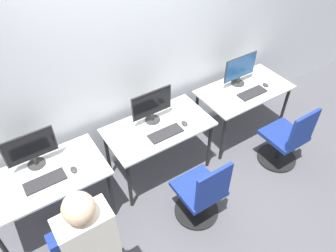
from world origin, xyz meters
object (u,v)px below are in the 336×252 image
object	(u,v)px
keyboard_center	(166,133)
office_chair_center	(201,195)
monitor_left	(31,149)
mouse_right	(266,85)
office_chair_right	(286,141)
monitor_center	(152,105)
keyboard_right	(252,93)
office_chair_left	(80,252)
mouse_center	(185,123)
keyboard_left	(45,181)
monitor_right	(240,69)
mouse_left	(74,170)

from	to	relation	value
keyboard_center	office_chair_center	size ratio (longest dim) A/B	0.43
monitor_left	mouse_right	xyz separation A→B (m)	(2.79, -0.28, -0.20)
office_chair_center	office_chair_right	world-z (taller)	same
monitor_center	keyboard_right	world-z (taller)	monitor_center
monitor_center	office_chair_right	distance (m)	1.68
office_chair_left	monitor_center	size ratio (longest dim) A/B	1.84
keyboard_center	monitor_center	bearing A→B (deg)	90.00
monitor_center	mouse_center	xyz separation A→B (m)	(0.25, -0.25, -0.20)
monitor_center	keyboard_center	bearing A→B (deg)	-90.00
keyboard_right	monitor_center	bearing A→B (deg)	168.99
monitor_left	office_chair_left	xyz separation A→B (m)	(0.03, -0.86, -0.57)
keyboard_left	office_chair_right	bearing A→B (deg)	-13.87
keyboard_left	mouse_right	world-z (taller)	mouse_right
keyboard_left	keyboard_center	size ratio (longest dim) A/B	1.00
monitor_right	office_chair_right	xyz separation A→B (m)	(0.07, -0.85, -0.57)
keyboard_right	office_chair_right	xyz separation A→B (m)	(0.07, -0.59, -0.37)
monitor_center	keyboard_center	xyz separation A→B (m)	(0.00, -0.27, -0.20)
office_chair_center	keyboard_right	xyz separation A→B (m)	(1.25, 0.66, 0.37)
mouse_center	mouse_right	world-z (taller)	same
monitor_left	mouse_center	bearing A→B (deg)	-11.62
keyboard_left	mouse_right	xyz separation A→B (m)	(2.79, -0.02, 0.01)
keyboard_center	office_chair_right	size ratio (longest dim) A/B	0.43
monitor_right	keyboard_right	bearing A→B (deg)	-90.00
keyboard_right	monitor_right	bearing A→B (deg)	90.00
monitor_right	office_chair_right	world-z (taller)	monitor_right
keyboard_center	monitor_right	size ratio (longest dim) A/B	0.78
monitor_center	mouse_right	xyz separation A→B (m)	(1.52, -0.22, -0.20)
office_chair_center	keyboard_right	bearing A→B (deg)	27.77
office_chair_center	monitor_right	size ratio (longest dim) A/B	1.84
office_chair_left	monitor_left	bearing A→B (deg)	91.95
office_chair_center	office_chair_right	xyz separation A→B (m)	(1.31, 0.06, 0.00)
mouse_left	mouse_right	xyz separation A→B (m)	(2.52, -0.00, 0.00)
keyboard_left	mouse_center	size ratio (longest dim) A/B	4.17
keyboard_right	keyboard_center	bearing A→B (deg)	-179.12
keyboard_right	office_chair_left	bearing A→B (deg)	-167.64
keyboard_center	mouse_center	bearing A→B (deg)	3.10
office_chair_right	mouse_left	bearing A→B (deg)	164.98
keyboard_left	mouse_center	distance (m)	1.52
monitor_right	monitor_left	bearing A→B (deg)	178.91
office_chair_left	office_chair_right	xyz separation A→B (m)	(2.57, -0.04, 0.00)
monitor_right	mouse_right	bearing A→B (deg)	-41.96
mouse_center	office_chair_right	xyz separation A→B (m)	(1.08, -0.59, -0.38)
monitor_center	office_chair_center	size ratio (longest dim) A/B	0.54
keyboard_right	office_chair_right	world-z (taller)	office_chair_right
mouse_left	mouse_center	xyz separation A→B (m)	(1.25, -0.04, 0.00)
monitor_left	keyboard_left	bearing A→B (deg)	-90.00
mouse_left	office_chair_left	size ratio (longest dim) A/B	0.10
mouse_center	keyboard_right	distance (m)	1.01
mouse_left	mouse_right	bearing A→B (deg)	-0.11
mouse_right	office_chair_right	world-z (taller)	office_chair_right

